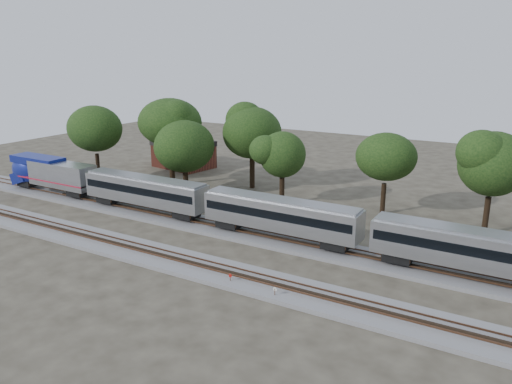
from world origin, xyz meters
TOP-DOWN VIEW (x-y plane):
  - ground at (0.00, 0.00)m, footprint 160.00×160.00m
  - track_far at (0.00, 6.00)m, footprint 160.00×5.00m
  - track_near at (0.00, -4.00)m, footprint 160.00×5.00m
  - train at (11.45, 6.00)m, footprint 111.93×3.20m
  - switch_stand_red at (2.61, -5.37)m, footprint 0.34×0.08m
  - switch_stand_white at (7.31, -5.76)m, footprint 0.36×0.07m
  - switch_lever at (6.92, -5.14)m, footprint 0.57×0.44m
  - brick_building at (-30.25, 29.89)m, footprint 11.10×8.72m
  - tree_0 at (-35.14, 14.47)m, footprint 8.73×8.73m
  - tree_1 at (-23.97, 19.05)m, footprint 9.96×9.96m
  - tree_2 at (-19.09, 16.16)m, footprint 7.16×7.16m
  - tree_3 at (-12.51, 24.00)m, footprint 8.58×8.58m
  - tree_4 at (-4.74, 18.81)m, footprint 6.97×6.97m
  - tree_5 at (8.41, 21.40)m, footprint 7.58×7.58m
  - tree_6 at (20.61, 19.93)m, footprint 8.34×8.34m

SIDE VIEW (x-z plane):
  - ground at x=0.00m, z-range 0.00..0.00m
  - switch_lever at x=6.92m, z-range 0.00..0.30m
  - track_far at x=0.00m, z-range -0.16..0.57m
  - track_near at x=0.00m, z-range -0.16..0.57m
  - switch_stand_red at x=2.61m, z-range 0.15..1.21m
  - switch_stand_white at x=7.31m, z-range 0.16..1.28m
  - brick_building at x=-30.25m, z-range 0.02..4.83m
  - train at x=11.45m, z-range 0.91..5.63m
  - tree_4 at x=-4.74m, z-range 1.92..11.75m
  - tree_2 at x=-19.09m, z-range 1.97..12.07m
  - tree_5 at x=8.41m, z-range 2.09..12.78m
  - tree_6 at x=20.61m, z-range 2.31..14.07m
  - tree_3 at x=-12.51m, z-range 2.38..14.48m
  - tree_0 at x=-35.14m, z-range 2.42..14.72m
  - tree_1 at x=-23.97m, z-range 2.77..16.81m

